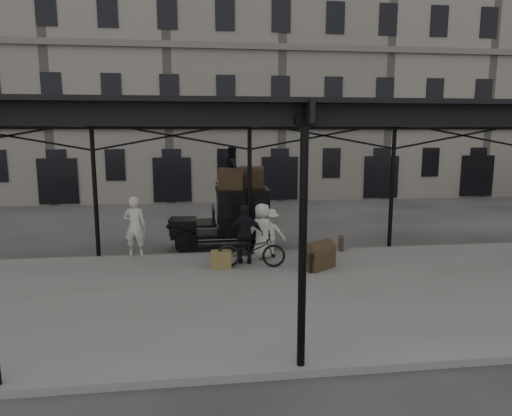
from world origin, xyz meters
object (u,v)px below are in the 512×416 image
(taxi, at_px, (234,215))
(steamer_trunk_roof_near, at_px, (232,180))
(steamer_trunk_platform, at_px, (318,257))
(porter_left, at_px, (135,226))
(bicycle, at_px, (251,250))
(porter_official, at_px, (245,234))

(taxi, bearing_deg, steamer_trunk_roof_near, -108.07)
(steamer_trunk_roof_near, relative_size, steamer_trunk_platform, 0.93)
(porter_left, bearing_deg, steamer_trunk_roof_near, -154.36)
(taxi, height_order, porter_left, taxi)
(steamer_trunk_roof_near, bearing_deg, steamer_trunk_platform, -39.73)
(steamer_trunk_roof_near, bearing_deg, porter_left, -149.90)
(porter_left, bearing_deg, bicycle, 163.22)
(porter_official, relative_size, steamer_trunk_platform, 1.97)
(bicycle, distance_m, steamer_trunk_roof_near, 3.26)
(porter_left, height_order, steamer_trunk_roof_near, steamer_trunk_roof_near)
(porter_left, relative_size, steamer_trunk_roof_near, 2.28)
(porter_official, bearing_deg, taxi, -78.88)
(taxi, height_order, steamer_trunk_roof_near, steamer_trunk_roof_near)
(porter_left, xyz_separation_m, bicycle, (3.59, -1.69, -0.45))
(porter_official, relative_size, bicycle, 0.90)
(porter_left, height_order, bicycle, porter_left)
(bicycle, distance_m, steamer_trunk_platform, 2.02)
(steamer_trunk_platform, bearing_deg, taxi, 89.27)
(steamer_trunk_roof_near, bearing_deg, porter_official, -71.08)
(bicycle, xyz_separation_m, steamer_trunk_roof_near, (-0.37, 2.69, 1.81))
(taxi, distance_m, porter_left, 3.53)
(taxi, height_order, porter_official, taxi)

